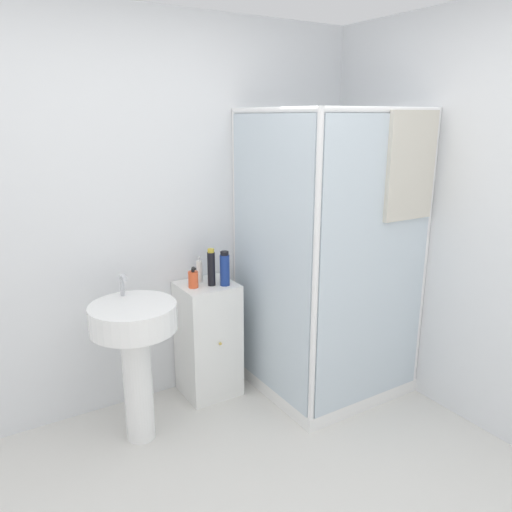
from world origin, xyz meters
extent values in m
cube|color=silver|center=(0.00, 1.70, 1.25)|extent=(6.40, 0.06, 2.50)
cube|color=white|center=(1.20, 1.20, 0.04)|extent=(0.94, 0.94, 0.09)
cylinder|color=white|center=(1.65, 1.65, 0.96)|extent=(0.04, 0.04, 1.92)
cylinder|color=white|center=(0.75, 1.65, 0.96)|extent=(0.04, 0.04, 1.92)
cylinder|color=white|center=(1.65, 0.75, 0.96)|extent=(0.04, 0.04, 1.92)
cylinder|color=white|center=(0.75, 0.75, 0.96)|extent=(0.04, 0.04, 1.92)
cylinder|color=white|center=(1.20, 0.75, 1.90)|extent=(0.91, 0.04, 0.04)
cylinder|color=white|center=(1.20, 1.65, 1.90)|extent=(0.91, 0.04, 0.04)
cylinder|color=white|center=(0.75, 1.20, 1.90)|extent=(0.04, 0.91, 0.04)
cylinder|color=white|center=(1.65, 1.20, 1.90)|extent=(0.04, 0.91, 0.04)
cube|color=silver|center=(1.20, 0.73, 0.99)|extent=(0.87, 0.01, 1.79)
cube|color=silver|center=(0.73, 1.20, 0.99)|extent=(0.01, 0.87, 1.79)
cylinder|color=#B7BABF|center=(1.43, 1.59, 0.81)|extent=(0.02, 0.02, 1.44)
cylinder|color=#B7BABF|center=(1.43, 1.54, 1.55)|extent=(0.07, 0.07, 0.04)
cube|color=beige|center=(1.42, 0.71, 1.58)|extent=(0.38, 0.03, 0.64)
cube|color=white|center=(0.43, 1.49, 0.40)|extent=(0.37, 0.34, 0.80)
sphere|color=gold|center=(0.43, 1.31, 0.44)|extent=(0.02, 0.02, 0.02)
cylinder|color=white|center=(-0.15, 1.24, 0.35)|extent=(0.17, 0.17, 0.70)
cylinder|color=white|center=(-0.15, 1.24, 0.78)|extent=(0.49, 0.49, 0.15)
cylinder|color=#B7BABF|center=(-0.15, 1.41, 0.92)|extent=(0.02, 0.02, 0.13)
cube|color=#B7BABF|center=(-0.15, 1.38, 0.97)|extent=(0.02, 0.07, 0.02)
cylinder|color=#E5562D|center=(0.33, 1.48, 0.85)|extent=(0.06, 0.06, 0.11)
cylinder|color=black|center=(0.33, 1.48, 0.91)|extent=(0.02, 0.02, 0.02)
cube|color=black|center=(0.33, 1.46, 0.93)|extent=(0.02, 0.04, 0.01)
cylinder|color=black|center=(0.45, 1.45, 0.91)|extent=(0.05, 0.05, 0.22)
cylinder|color=gold|center=(0.45, 1.45, 1.03)|extent=(0.04, 0.04, 0.02)
cylinder|color=navy|center=(0.52, 1.41, 0.90)|extent=(0.06, 0.06, 0.21)
cylinder|color=black|center=(0.52, 1.41, 1.01)|extent=(0.05, 0.05, 0.02)
cylinder|color=white|center=(0.41, 1.56, 0.87)|extent=(0.04, 0.04, 0.15)
cylinder|color=silver|center=(0.41, 1.56, 0.95)|extent=(0.01, 0.01, 0.02)
cube|color=silver|center=(0.41, 1.55, 0.97)|extent=(0.01, 0.02, 0.01)
camera|label=1|loc=(-0.94, -1.34, 1.87)|focal=35.00mm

